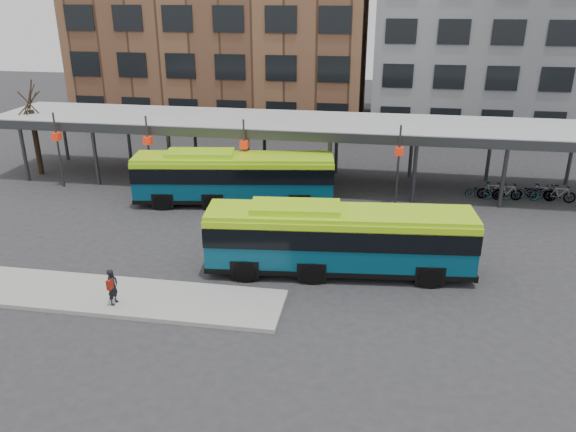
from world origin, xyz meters
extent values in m
plane|color=#28282B|center=(0.00, 0.00, 0.00)|extent=(120.00, 120.00, 0.00)
cube|color=gray|center=(-5.50, -3.00, 0.09)|extent=(14.00, 3.00, 0.18)
cube|color=#999B9E|center=(0.00, 13.00, 4.00)|extent=(40.00, 6.00, 0.35)
cube|color=#383A3D|center=(0.00, 10.00, 3.85)|extent=(40.00, 0.15, 0.55)
cylinder|color=#383A3D|center=(-18.00, 10.50, 1.90)|extent=(0.24, 0.24, 3.80)
cylinder|color=#383A3D|center=(-18.00, 15.50, 1.90)|extent=(0.24, 0.24, 3.80)
cylinder|color=#383A3D|center=(-13.00, 10.50, 1.90)|extent=(0.24, 0.24, 3.80)
cylinder|color=#383A3D|center=(-13.00, 15.50, 1.90)|extent=(0.24, 0.24, 3.80)
cylinder|color=#383A3D|center=(-8.00, 10.50, 1.90)|extent=(0.24, 0.24, 3.80)
cylinder|color=#383A3D|center=(-8.00, 15.50, 1.90)|extent=(0.24, 0.24, 3.80)
cylinder|color=#383A3D|center=(-3.00, 10.50, 1.90)|extent=(0.24, 0.24, 3.80)
cylinder|color=#383A3D|center=(-3.00, 15.50, 1.90)|extent=(0.24, 0.24, 3.80)
cylinder|color=#383A3D|center=(2.00, 10.50, 1.90)|extent=(0.24, 0.24, 3.80)
cylinder|color=#383A3D|center=(2.00, 15.50, 1.90)|extent=(0.24, 0.24, 3.80)
cylinder|color=#383A3D|center=(7.00, 10.50, 1.90)|extent=(0.24, 0.24, 3.80)
cylinder|color=#383A3D|center=(7.00, 15.50, 1.90)|extent=(0.24, 0.24, 3.80)
cylinder|color=#383A3D|center=(12.00, 10.50, 1.90)|extent=(0.24, 0.24, 3.80)
cylinder|color=#383A3D|center=(12.00, 15.50, 1.90)|extent=(0.24, 0.24, 3.80)
cylinder|color=#383A3D|center=(17.00, 15.50, 1.90)|extent=(0.24, 0.24, 3.80)
cylinder|color=#383A3D|center=(-15.00, 9.70, 2.40)|extent=(0.12, 0.12, 4.80)
cube|color=red|center=(-15.00, 9.70, 3.30)|extent=(0.45, 0.45, 0.45)
cylinder|color=#383A3D|center=(-9.00, 9.70, 2.40)|extent=(0.12, 0.12, 4.80)
cube|color=red|center=(-9.00, 9.70, 3.30)|extent=(0.45, 0.45, 0.45)
cylinder|color=#383A3D|center=(-3.00, 9.70, 2.40)|extent=(0.12, 0.12, 4.80)
cube|color=red|center=(-3.00, 9.70, 3.30)|extent=(0.45, 0.45, 0.45)
cylinder|color=#383A3D|center=(6.00, 9.70, 2.40)|extent=(0.12, 0.12, 4.80)
cube|color=red|center=(6.00, 9.70, 3.30)|extent=(0.45, 0.45, 0.45)
cylinder|color=black|center=(-18.00, 12.00, 2.20)|extent=(0.36, 0.36, 4.40)
cylinder|color=black|center=(-17.90, 12.00, 4.80)|extent=(0.08, 1.63, 1.59)
cylinder|color=black|center=(-18.00, 12.10, 4.80)|extent=(1.63, 0.13, 1.59)
cylinder|color=black|center=(-18.10, 11.99, 4.80)|extent=(0.15, 1.63, 1.59)
cylinder|color=black|center=(-18.00, 11.90, 4.80)|extent=(1.63, 0.10, 1.59)
cube|color=slate|center=(16.00, 32.00, 10.00)|extent=(24.00, 14.00, 20.00)
cube|color=#073E56|center=(3.38, 0.82, 1.54)|extent=(11.74, 3.52, 2.41)
cube|color=black|center=(3.38, 0.82, 2.02)|extent=(11.79, 3.59, 0.92)
cube|color=#A1DB16|center=(3.38, 0.82, 2.84)|extent=(11.73, 3.43, 0.19)
cube|color=#A1DB16|center=(1.46, 0.63, 3.03)|extent=(4.00, 2.10, 0.34)
cube|color=black|center=(3.38, 0.82, 0.45)|extent=(11.80, 3.59, 0.23)
cylinder|color=black|center=(7.33, 0.03, 0.48)|extent=(0.99, 0.38, 0.96)
cylinder|color=black|center=(7.10, 2.37, 0.48)|extent=(0.99, 0.38, 0.96)
cylinder|color=black|center=(2.35, -0.46, 0.48)|extent=(0.99, 0.38, 0.96)
cylinder|color=black|center=(2.12, 1.88, 0.48)|extent=(0.99, 0.38, 0.96)
cylinder|color=black|center=(-0.53, -0.74, 0.48)|extent=(0.99, 0.38, 0.96)
cylinder|color=black|center=(-0.76, 1.60, 0.48)|extent=(0.99, 0.38, 0.96)
cube|color=#073E56|center=(-3.39, 8.60, 1.53)|extent=(11.72, 4.09, 2.39)
cube|color=black|center=(-3.39, 8.60, 2.01)|extent=(11.77, 4.16, 0.91)
cube|color=#A1DB16|center=(-3.39, 8.60, 2.82)|extent=(11.70, 4.00, 0.19)
cube|color=#A1DB16|center=(-5.28, 8.31, 3.02)|extent=(4.04, 2.28, 0.34)
cube|color=black|center=(-3.39, 8.60, 0.45)|extent=(11.78, 4.16, 0.23)
cylinder|color=black|center=(0.57, 8.02, 0.48)|extent=(0.99, 0.43, 0.96)
cylinder|color=black|center=(0.22, 10.33, 0.48)|extent=(0.99, 0.43, 0.96)
cylinder|color=black|center=(-4.35, 7.27, 0.48)|extent=(0.99, 0.43, 0.96)
cylinder|color=black|center=(-4.70, 9.58, 0.48)|extent=(0.99, 0.43, 0.96)
cylinder|color=black|center=(-7.19, 6.84, 0.48)|extent=(0.99, 0.43, 0.96)
cylinder|color=black|center=(-7.54, 9.15, 0.48)|extent=(0.99, 0.43, 0.96)
imported|color=black|center=(-5.12, -3.69, 0.93)|extent=(0.40, 0.57, 1.50)
cube|color=maroon|center=(-5.14, -3.87, 1.13)|extent=(0.18, 0.29, 0.40)
imported|color=slate|center=(11.03, 11.98, 0.42)|extent=(1.64, 0.68, 0.84)
imported|color=slate|center=(11.75, 11.93, 0.52)|extent=(1.78, 0.76, 1.04)
imported|color=slate|center=(12.06, 11.80, 0.46)|extent=(1.79, 0.74, 0.92)
imported|color=slate|center=(12.63, 11.75, 0.53)|extent=(1.81, 0.72, 1.06)
imported|color=slate|center=(14.01, 12.26, 0.48)|extent=(1.90, 0.95, 0.96)
imported|color=slate|center=(14.63, 12.34, 0.47)|extent=(1.62, 0.79, 0.94)
imported|color=slate|center=(14.82, 12.16, 0.48)|extent=(1.95, 1.15, 0.97)
imported|color=slate|center=(15.65, 11.92, 0.53)|extent=(1.79, 0.64, 1.05)
camera|label=1|loc=(4.86, -21.67, 11.74)|focal=35.00mm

